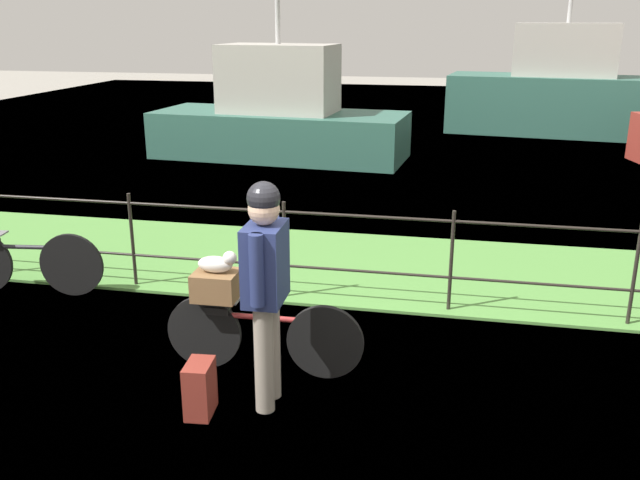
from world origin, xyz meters
name	(u,v)px	position (x,y,z in m)	size (l,w,h in m)	color
ground_plane	(317,436)	(0.00, 0.00, 0.00)	(60.00, 60.00, 0.00)	gray
grass_strip	(378,268)	(0.00, 3.36, 0.01)	(27.00, 2.40, 0.03)	#569342
harbor_water	(421,150)	(0.00, 10.92, 0.00)	(30.00, 30.00, 0.00)	#60849E
iron_fence	(366,249)	(0.00, 2.30, 0.59)	(18.04, 0.04, 1.02)	#28231E
bicycle_main	(261,335)	(-0.62, 0.80, 0.33)	(1.61, 0.17, 0.61)	black
wooden_crate	(216,285)	(-0.98, 0.79, 0.72)	(0.35, 0.30, 0.22)	brown
terrier_dog	(218,263)	(-0.95, 0.79, 0.91)	(0.32, 0.15, 0.18)	silver
cyclist_person	(266,276)	(-0.44, 0.35, 1.00)	(0.27, 0.54, 1.68)	gray
backpack_on_paving	(200,389)	(-0.88, 0.11, 0.20)	(0.28, 0.18, 0.40)	maroon
bicycle_parked	(24,262)	(-3.47, 1.90, 0.35)	(1.61, 0.28, 0.66)	black
moored_boat_near	(279,118)	(-2.78, 9.53, 0.80)	(5.20, 2.28, 3.84)	#336656
moored_boat_far	(561,94)	(3.14, 13.77, 0.98)	(5.49, 2.37, 4.21)	#336656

